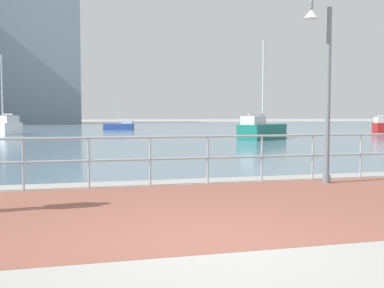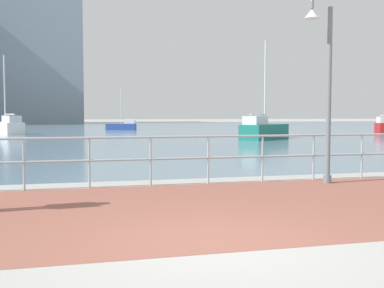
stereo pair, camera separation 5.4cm
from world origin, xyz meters
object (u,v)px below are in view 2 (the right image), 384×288
lamppost (323,73)px  sailboat_navy (264,130)px  sailboat_red (6,127)px  sailboat_gray (122,126)px

lamppost → sailboat_navy: bearing=71.0°
sailboat_red → sailboat_navy: 21.82m
sailboat_red → sailboat_gray: bearing=38.8°
lamppost → sailboat_red: 33.90m
sailboat_gray → sailboat_navy: 22.40m
sailboat_red → sailboat_navy: bearing=-35.8°
sailboat_red → lamppost: bearing=-70.9°
sailboat_red → sailboat_navy: size_ratio=1.01×
sailboat_red → sailboat_navy: sailboat_red is taller
lamppost → sailboat_red: (-11.09, 31.97, -2.04)m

